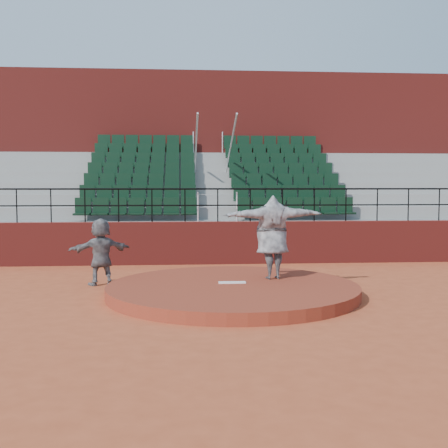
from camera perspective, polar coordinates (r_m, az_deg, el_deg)
The scene contains 9 objects.
ground at distance 12.39m, azimuth 0.89°, elevation -7.28°, with size 90.00×90.00×0.00m, color #B04927.
pitchers_mound at distance 12.36m, azimuth 0.89°, elevation -6.72°, with size 5.50×5.50×0.25m, color maroon.
pitching_rubber at distance 12.49m, azimuth 0.83°, elevation -5.96°, with size 0.60×0.15×0.03m, color white.
boundary_wall at distance 17.23m, azimuth -0.64°, elevation -1.91°, with size 24.00×0.30×1.30m, color maroon.
wall_railing at distance 17.14m, azimuth -0.64°, elevation 2.68°, with size 24.04×0.05×1.03m.
seating_deck at distance 20.79m, azimuth -1.30°, elevation 1.32°, with size 24.00×5.97×4.63m.
press_box_facade at distance 24.75m, azimuth -1.80°, elevation 6.61°, with size 24.00×3.00×7.10m, color maroon.
pitcher at distance 13.01m, azimuth 4.94°, elevation -1.34°, with size 2.37×0.65×1.93m, color black.
fielder at distance 13.91m, azimuth -12.40°, elevation -2.75°, with size 1.51×0.48×1.62m, color black.
Camera 1 is at (-1.12, -12.10, 2.42)m, focal length 45.00 mm.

